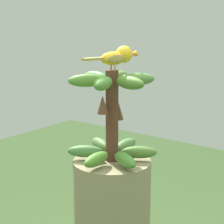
{
  "coord_description": "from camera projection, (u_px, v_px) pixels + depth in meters",
  "views": [
    {
      "loc": [
        -1.01,
        -0.77,
        1.71
      ],
      "look_at": [
        0.0,
        0.0,
        1.42
      ],
      "focal_mm": 62.87,
      "sensor_mm": 36.0,
      "label": 1
    }
  ],
  "objects": [
    {
      "name": "banana_bunch",
      "position": [
        112.0,
        116.0,
        1.31
      ],
      "size": [
        0.31,
        0.29,
        0.31
      ],
      "color": "#4C2D1E",
      "rests_on": "banana_tree"
    },
    {
      "name": "perched_bird",
      "position": [
        118.0,
        56.0,
        1.28
      ],
      "size": [
        0.21,
        0.08,
        0.08
      ],
      "color": "#C68933",
      "rests_on": "banana_bunch"
    }
  ]
}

